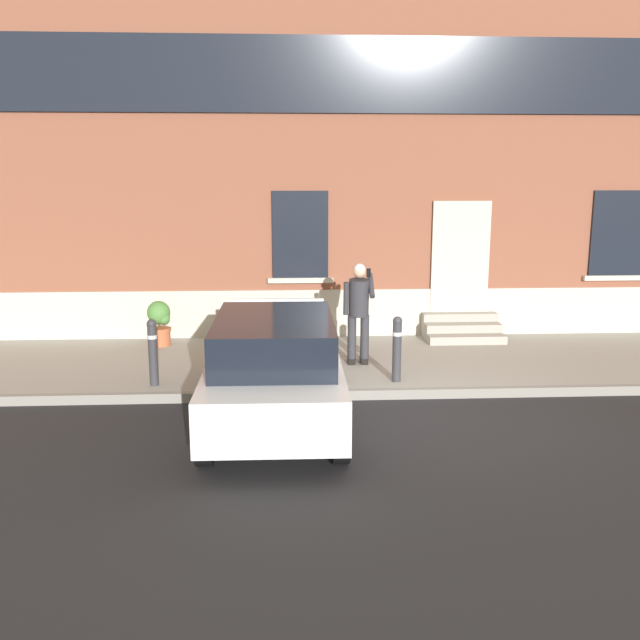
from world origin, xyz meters
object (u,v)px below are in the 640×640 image
Objects in this scene: hatchback_car_white at (275,367)px; planter_terracotta at (160,322)px; bollard_near_person at (397,347)px; person_on_phone at (359,307)px; bollard_far_left at (153,350)px; planter_olive at (262,322)px.

hatchback_car_white is 4.75× the size of planter_terracotta.
bollard_near_person is 0.60× the size of person_on_phone.
planter_olive is at bearing 57.76° from bollard_far_left.
planter_terracotta is at bearing 119.29° from hatchback_car_white.
person_on_phone is at bearing -23.43° from planter_terracotta.
bollard_far_left is 0.60× the size of person_on_phone.
hatchback_car_white is 3.91× the size of bollard_far_left.
bollard_far_left is (-1.89, 1.37, -0.08)m from hatchback_car_white.
bollard_far_left is 1.22× the size of planter_olive.
planter_olive is at bearing 147.90° from person_on_phone.
person_on_phone reaches higher than planter_terracotta.
bollard_near_person is (1.89, 1.37, -0.08)m from hatchback_car_white.
bollard_near_person is 1.00× the size of bollard_far_left.
planter_terracotta is (-2.23, 3.98, -0.18)m from hatchback_car_white.
bollard_near_person is at bearing -55.26° from person_on_phone.
person_on_phone is (1.40, 2.41, 0.36)m from hatchback_car_white.
bollard_near_person is at bearing -49.15° from planter_olive.
hatchback_car_white is 3.91× the size of bollard_near_person.
planter_terracotta and planter_olive have the same top height.
planter_terracotta is at bearing 147.68° from bollard_near_person.
person_on_phone reaches higher than hatchback_car_white.
bollard_near_person is 3.34m from planter_olive.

